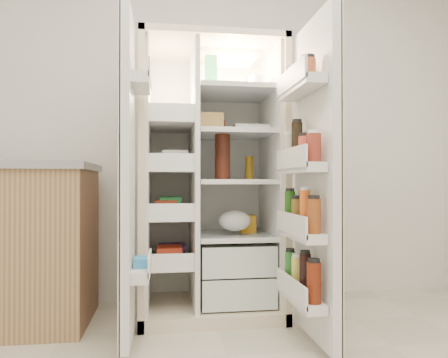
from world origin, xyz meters
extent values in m
cube|color=white|center=(0.00, 2.00, 1.35)|extent=(4.00, 0.02, 2.70)
cube|color=beige|center=(-0.01, 1.93, 0.90)|extent=(0.92, 0.04, 1.80)
cube|color=beige|center=(-0.45, 1.60, 0.90)|extent=(0.04, 0.70, 1.80)
cube|color=beige|center=(0.43, 1.60, 0.90)|extent=(0.04, 0.70, 1.80)
cube|color=beige|center=(-0.01, 1.60, 1.78)|extent=(0.92, 0.70, 0.04)
cube|color=beige|center=(-0.01, 1.60, 0.04)|extent=(0.92, 0.70, 0.08)
cube|color=silver|center=(-0.01, 1.90, 0.92)|extent=(0.84, 0.02, 1.68)
cube|color=silver|center=(-0.42, 1.60, 0.92)|extent=(0.02, 0.62, 1.68)
cube|color=silver|center=(0.40, 1.60, 0.92)|extent=(0.02, 0.62, 1.68)
cube|color=silver|center=(-0.12, 1.60, 0.92)|extent=(0.03, 0.62, 1.68)
cube|color=silver|center=(0.15, 1.58, 0.18)|extent=(0.47, 0.52, 0.19)
cube|color=silver|center=(0.15, 1.58, 0.39)|extent=(0.47, 0.52, 0.19)
cube|color=#FFD18C|center=(0.15, 1.65, 1.72)|extent=(0.30, 0.30, 0.02)
cube|color=white|center=(-0.27, 1.60, 0.35)|extent=(0.28, 0.58, 0.02)
cube|color=white|center=(-0.27, 1.60, 0.65)|extent=(0.28, 0.58, 0.02)
cube|color=white|center=(-0.27, 1.60, 0.95)|extent=(0.28, 0.58, 0.02)
cube|color=white|center=(-0.27, 1.60, 1.25)|extent=(0.28, 0.58, 0.02)
cube|color=white|center=(0.15, 1.60, 0.52)|extent=(0.49, 0.58, 0.01)
cube|color=white|center=(0.15, 1.60, 0.88)|extent=(0.49, 0.58, 0.01)
cube|color=white|center=(0.15, 1.60, 1.20)|extent=(0.49, 0.58, 0.02)
cube|color=white|center=(0.15, 1.60, 1.48)|extent=(0.49, 0.58, 0.02)
cube|color=red|center=(-0.27, 1.60, 0.41)|extent=(0.16, 0.20, 0.10)
cube|color=green|center=(-0.27, 1.60, 0.72)|extent=(0.14, 0.18, 0.12)
cube|color=silver|center=(-0.27, 1.60, 0.99)|extent=(0.20, 0.22, 0.07)
cube|color=gold|center=(-0.27, 1.60, 1.33)|extent=(0.15, 0.16, 0.14)
cube|color=#472E8A|center=(-0.27, 1.60, 0.40)|extent=(0.18, 0.20, 0.09)
cube|color=#BE3D21|center=(-0.27, 1.60, 0.71)|extent=(0.14, 0.18, 0.10)
cube|color=white|center=(-0.27, 1.60, 1.02)|extent=(0.16, 0.16, 0.12)
sphere|color=orange|center=(0.02, 1.50, 0.12)|extent=(0.07, 0.07, 0.07)
sphere|color=orange|center=(0.11, 1.54, 0.12)|extent=(0.07, 0.07, 0.07)
sphere|color=orange|center=(0.21, 1.50, 0.12)|extent=(0.07, 0.07, 0.07)
sphere|color=orange|center=(0.07, 1.64, 0.12)|extent=(0.07, 0.07, 0.07)
sphere|color=orange|center=(0.17, 1.62, 0.12)|extent=(0.07, 0.07, 0.07)
sphere|color=orange|center=(0.27, 1.58, 0.12)|extent=(0.07, 0.07, 0.07)
ellipsoid|color=#4B7A28|center=(0.15, 1.60, 0.40)|extent=(0.26, 0.24, 0.11)
cylinder|color=#3E160D|center=(0.07, 1.53, 1.04)|extent=(0.10, 0.10, 0.31)
cylinder|color=#62450A|center=(0.25, 1.56, 0.97)|extent=(0.06, 0.06, 0.16)
cube|color=#25874E|center=(-0.01, 1.54, 1.60)|extent=(0.07, 0.07, 0.22)
cylinder|color=white|center=(0.29, 1.51, 1.53)|extent=(0.10, 0.10, 0.09)
cylinder|color=#A76026|center=(0.23, 1.62, 1.53)|extent=(0.07, 0.07, 0.09)
cube|color=white|center=(0.28, 1.59, 1.24)|extent=(0.24, 0.10, 0.06)
cube|color=#A88443|center=(-0.03, 1.51, 1.27)|extent=(0.19, 0.11, 0.12)
ellipsoid|color=silver|center=(0.15, 1.52, 0.59)|extent=(0.21, 0.19, 0.13)
cube|color=#F8A21A|center=(0.26, 1.69, 0.59)|extent=(0.10, 0.12, 0.12)
cube|color=silver|center=(-0.51, 1.05, 0.90)|extent=(0.05, 0.40, 1.72)
cube|color=beige|center=(-0.53, 1.05, 0.90)|extent=(0.01, 0.40, 1.72)
cube|color=silver|center=(-0.44, 1.05, 0.40)|extent=(0.09, 0.32, 0.06)
cube|color=silver|center=(-0.44, 1.05, 1.40)|extent=(0.09, 0.32, 0.06)
cube|color=#338CCC|center=(-0.44, 1.05, 0.43)|extent=(0.07, 0.12, 0.10)
cube|color=silver|center=(0.49, 0.96, 0.90)|extent=(0.05, 0.58, 1.72)
cube|color=beige|center=(0.52, 0.96, 0.90)|extent=(0.01, 0.58, 1.72)
cube|color=silver|center=(0.41, 0.96, 0.26)|extent=(0.11, 0.50, 0.05)
cube|color=silver|center=(0.41, 0.96, 0.60)|extent=(0.11, 0.50, 0.05)
cube|color=silver|center=(0.41, 0.96, 0.95)|extent=(0.11, 0.50, 0.05)
cube|color=silver|center=(0.41, 0.96, 1.38)|extent=(0.11, 0.50, 0.05)
cylinder|color=#621D0A|center=(0.41, 0.76, 0.39)|extent=(0.07, 0.07, 0.20)
cylinder|color=black|center=(0.41, 0.89, 0.40)|extent=(0.06, 0.06, 0.22)
cylinder|color=gold|center=(0.41, 1.02, 0.38)|extent=(0.06, 0.06, 0.18)
cylinder|color=#26732A|center=(0.41, 1.15, 0.38)|extent=(0.06, 0.06, 0.19)
cylinder|color=brown|center=(0.41, 0.76, 0.71)|extent=(0.07, 0.07, 0.17)
cylinder|color=orange|center=(0.41, 0.89, 0.73)|extent=(0.06, 0.06, 0.21)
cylinder|color=brown|center=(0.41, 1.02, 0.70)|extent=(0.07, 0.07, 0.16)
cylinder|color=#1F5513|center=(0.41, 1.15, 0.72)|extent=(0.06, 0.06, 0.20)
cylinder|color=maroon|center=(0.41, 0.76, 1.04)|extent=(0.07, 0.07, 0.14)
cylinder|color=#CC4234|center=(0.41, 0.89, 1.04)|extent=(0.07, 0.07, 0.14)
cylinder|color=black|center=(0.41, 1.02, 1.09)|extent=(0.06, 0.06, 0.23)
cylinder|color=#BFB49D|center=(0.41, 1.15, 1.06)|extent=(0.06, 0.06, 0.18)
cylinder|color=#A44D29|center=(0.41, 0.84, 1.45)|extent=(0.08, 0.08, 0.10)
cylinder|color=brown|center=(0.41, 1.06, 1.45)|extent=(0.08, 0.08, 0.10)
camera|label=1|loc=(-0.33, -1.23, 0.87)|focal=34.00mm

